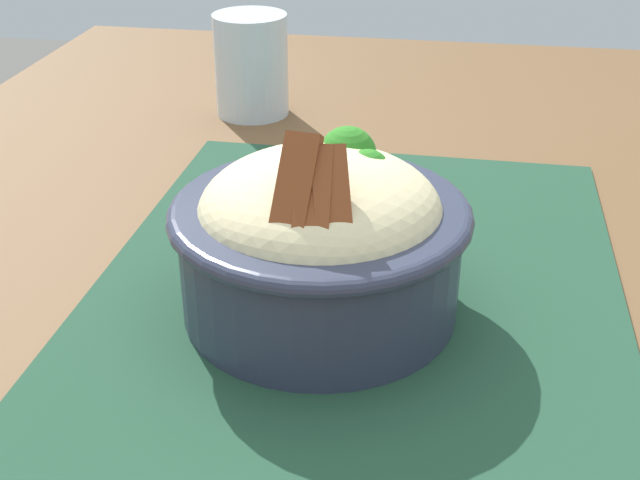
{
  "coord_description": "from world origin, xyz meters",
  "views": [
    {
      "loc": [
        -0.45,
        -0.06,
        1.0
      ],
      "look_at": [
        -0.01,
        0.02,
        0.76
      ],
      "focal_mm": 46.99,
      "sensor_mm": 36.0,
      "label": 1
    }
  ],
  "objects": [
    {
      "name": "fork",
      "position": [
        0.11,
        0.01,
        0.71
      ],
      "size": [
        0.03,
        0.14,
        0.0
      ],
      "color": "silver",
      "rests_on": "placemat"
    },
    {
      "name": "placemat",
      "position": [
        0.03,
        -0.0,
        0.7
      ],
      "size": [
        0.45,
        0.35,
        0.0
      ],
      "primitive_type": "cube",
      "rotation": [
        0.0,
        0.0,
        -0.01
      ],
      "color": "#1E422D",
      "rests_on": "table"
    },
    {
      "name": "bowl",
      "position": [
        -0.01,
        0.02,
        0.76
      ],
      "size": [
        0.21,
        0.21,
        0.13
      ],
      "color": "#2D3347",
      "rests_on": "placemat"
    },
    {
      "name": "drinking_glass",
      "position": [
        0.34,
        0.15,
        0.75
      ],
      "size": [
        0.07,
        0.07,
        0.1
      ],
      "color": "silver",
      "rests_on": "table"
    },
    {
      "name": "table",
      "position": [
        0.0,
        0.0,
        0.65
      ],
      "size": [
        1.31,
        0.91,
        0.7
      ],
      "color": "brown",
      "rests_on": "ground_plane"
    }
  ]
}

